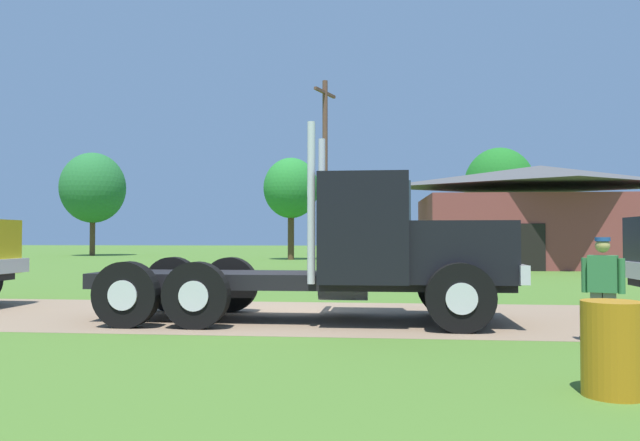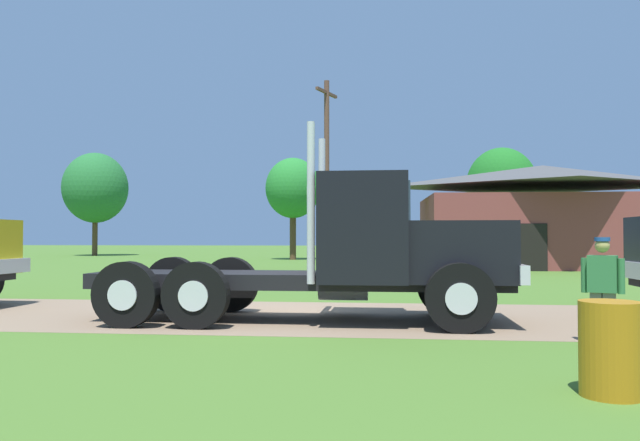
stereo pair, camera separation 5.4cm
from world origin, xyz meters
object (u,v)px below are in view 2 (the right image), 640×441
at_px(shed_building, 543,218).
at_px(utility_pole_near, 327,169).
at_px(truck_foreground_white, 360,253).
at_px(steel_barrel, 610,349).
at_px(visitor_by_barrel, 603,287).

distance_m(shed_building, utility_pole_near, 11.71).
relative_size(truck_foreground_white, steel_barrel, 8.37).
xyz_separation_m(truck_foreground_white, steel_barrel, (2.69, -5.15, -0.80)).
bearing_deg(steel_barrel, truck_foreground_white, 117.60).
xyz_separation_m(truck_foreground_white, visitor_by_barrel, (3.65, -2.09, -0.43)).
bearing_deg(truck_foreground_white, steel_barrel, -62.40).
distance_m(truck_foreground_white, shed_building, 23.44).
bearing_deg(visitor_by_barrel, truck_foreground_white, 150.19).
distance_m(truck_foreground_white, steel_barrel, 5.87).
relative_size(truck_foreground_white, shed_building, 0.61).
xyz_separation_m(visitor_by_barrel, shed_building, (4.97, 23.85, 1.73)).
relative_size(truck_foreground_white, visitor_by_barrel, 5.00).
relative_size(visitor_by_barrel, shed_building, 0.12).
bearing_deg(truck_foreground_white, visitor_by_barrel, -29.81).
bearing_deg(truck_foreground_white, utility_pole_near, 97.48).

